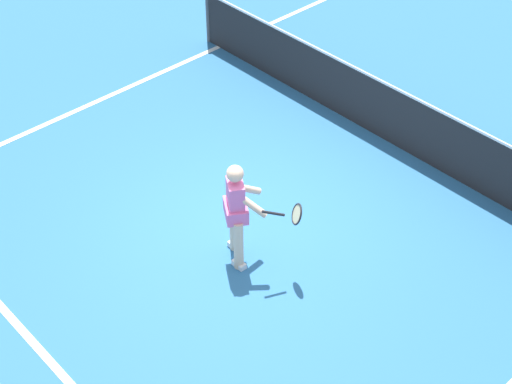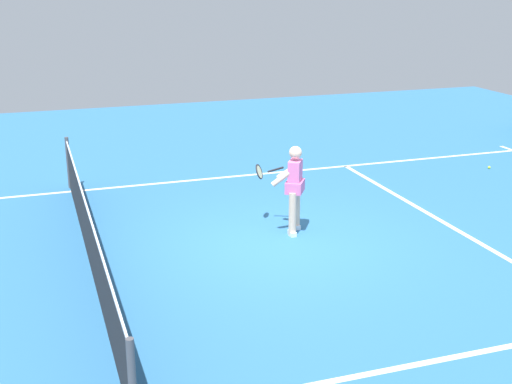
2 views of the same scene
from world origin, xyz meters
name	(u,v)px [view 1 (image 1 of 2)]	position (x,y,z in m)	size (l,w,h in m)	color
ground_plane	(242,227)	(0.00, 0.00, 0.00)	(27.33, 27.33, 0.00)	teal
service_line_marking	(41,352)	(0.00, -3.22, 0.00)	(8.16, 0.10, 0.01)	white
sideline_left_marking	(81,108)	(-4.08, 0.00, 0.00)	(0.10, 19.02, 0.01)	white
court_net	(388,113)	(0.00, 3.10, 0.52)	(8.84, 0.08, 1.10)	#4C4C51
tennis_player	(238,210)	(0.42, -0.43, 0.85)	(1.08, 0.77, 1.55)	beige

